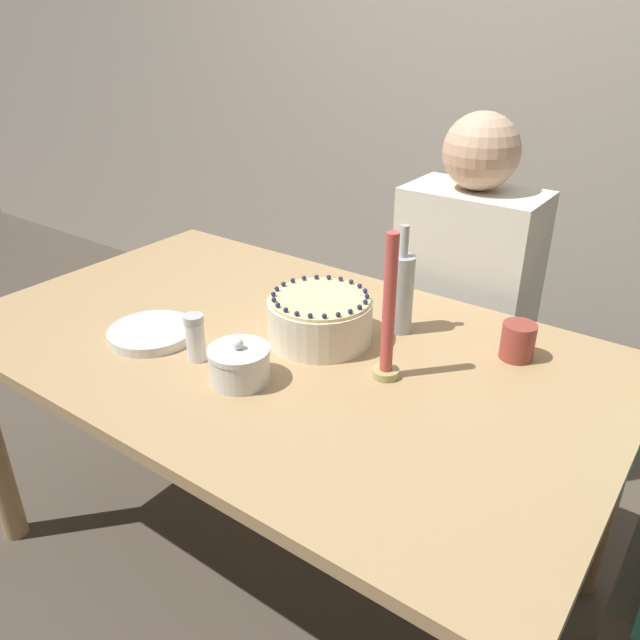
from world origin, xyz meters
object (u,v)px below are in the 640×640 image
object	(u,v)px
candle	(388,320)
bottle	(401,292)
sugar_bowl	(239,364)
person_man_blue_shirt	(461,332)
cake	(320,319)
sugar_shaker	(195,337)

from	to	relation	value
candle	bottle	xyz separation A→B (m)	(-0.08, 0.21, -0.03)
sugar_bowl	person_man_blue_shirt	world-z (taller)	person_man_blue_shirt
sugar_bowl	candle	world-z (taller)	candle
cake	person_man_blue_shirt	distance (m)	0.67
sugar_bowl	person_man_blue_shirt	size ratio (longest dim) A/B	0.11
cake	sugar_bowl	world-z (taller)	cake
candle	person_man_blue_shirt	size ratio (longest dim) A/B	0.28
sugar_shaker	sugar_bowl	bearing A→B (deg)	-3.94
sugar_bowl	sugar_shaker	distance (m)	0.15
sugar_shaker	candle	world-z (taller)	candle
sugar_shaker	person_man_blue_shirt	world-z (taller)	person_man_blue_shirt
sugar_bowl	bottle	size ratio (longest dim) A/B	0.49
sugar_bowl	cake	bearing A→B (deg)	83.24
cake	bottle	size ratio (longest dim) A/B	0.92
sugar_shaker	cake	bearing A→B (deg)	54.67
bottle	person_man_blue_shirt	bearing A→B (deg)	91.80
bottle	sugar_shaker	bearing A→B (deg)	-127.51
cake	sugar_bowl	bearing A→B (deg)	-96.76
sugar_shaker	person_man_blue_shirt	size ratio (longest dim) A/B	0.09
candle	sugar_bowl	bearing A→B (deg)	-140.89
person_man_blue_shirt	candle	bearing A→B (deg)	98.51
cake	sugar_bowl	distance (m)	0.26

